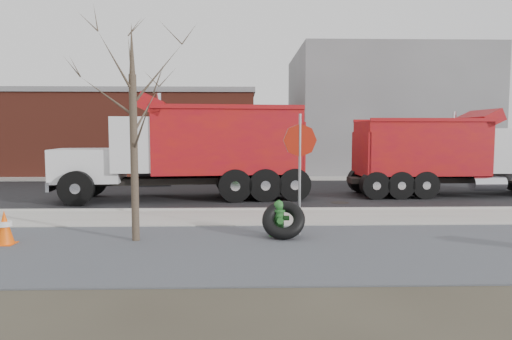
{
  "coord_description": "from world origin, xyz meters",
  "views": [
    {
      "loc": [
        -0.59,
        -13.54,
        2.64
      ],
      "look_at": [
        -0.18,
        1.41,
        1.4
      ],
      "focal_mm": 32.0,
      "sensor_mm": 36.0,
      "label": 1
    }
  ],
  "objects_px": {
    "dump_truck_red_a": "(446,153)",
    "dump_truck_red_b": "(193,147)",
    "truck_tire": "(283,220)",
    "stop_sign": "(300,154)",
    "fire_hydrant": "(279,220)"
  },
  "relations": [
    {
      "from": "dump_truck_red_a",
      "to": "dump_truck_red_b",
      "type": "relative_size",
      "value": 0.89
    },
    {
      "from": "truck_tire",
      "to": "dump_truck_red_a",
      "type": "xyz_separation_m",
      "value": [
        7.43,
        7.57,
        1.32
      ]
    },
    {
      "from": "fire_hydrant",
      "to": "truck_tire",
      "type": "distance_m",
      "value": 0.22
    },
    {
      "from": "fire_hydrant",
      "to": "dump_truck_red_a",
      "type": "xyz_separation_m",
      "value": [
        7.53,
        7.38,
        1.36
      ]
    },
    {
      "from": "truck_tire",
      "to": "dump_truck_red_b",
      "type": "relative_size",
      "value": 0.12
    },
    {
      "from": "dump_truck_red_a",
      "to": "dump_truck_red_b",
      "type": "xyz_separation_m",
      "value": [
        -10.41,
        -0.7,
        0.26
      ]
    },
    {
      "from": "dump_truck_red_a",
      "to": "stop_sign",
      "type": "bearing_deg",
      "value": -135.55
    },
    {
      "from": "stop_sign",
      "to": "dump_truck_red_a",
      "type": "xyz_separation_m",
      "value": [
        7.01,
        7.29,
        -0.3
      ]
    },
    {
      "from": "dump_truck_red_b",
      "to": "dump_truck_red_a",
      "type": "bearing_deg",
      "value": 177.34
    },
    {
      "from": "fire_hydrant",
      "to": "truck_tire",
      "type": "bearing_deg",
      "value": -66.63
    },
    {
      "from": "fire_hydrant",
      "to": "stop_sign",
      "type": "relative_size",
      "value": 0.3
    },
    {
      "from": "truck_tire",
      "to": "dump_truck_red_a",
      "type": "height_order",
      "value": "dump_truck_red_a"
    },
    {
      "from": "truck_tire",
      "to": "dump_truck_red_a",
      "type": "bearing_deg",
      "value": 45.51
    },
    {
      "from": "stop_sign",
      "to": "dump_truck_red_a",
      "type": "relative_size",
      "value": 0.36
    },
    {
      "from": "dump_truck_red_a",
      "to": "dump_truck_red_b",
      "type": "height_order",
      "value": "dump_truck_red_b"
    }
  ]
}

